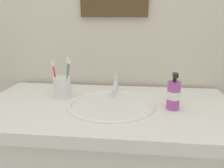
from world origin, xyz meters
name	(u,v)px	position (x,y,z in m)	size (l,w,h in m)	color
tiled_wall_back	(115,16)	(0.00, 0.35, 1.20)	(2.34, 0.04, 2.40)	beige
sink_basin	(111,112)	(0.02, -0.01, 0.79)	(0.39, 0.39, 0.10)	white
faucet	(115,84)	(0.02, 0.18, 0.87)	(0.02, 0.16, 0.10)	silver
toothbrush_cup	(62,87)	(-0.23, 0.07, 0.87)	(0.08, 0.08, 0.10)	white
toothbrush_red	(55,77)	(-0.26, 0.07, 0.92)	(0.03, 0.01, 0.17)	red
toothbrush_green	(67,76)	(-0.19, 0.05, 0.94)	(0.04, 0.03, 0.20)	green
toothbrush_purple	(68,75)	(-0.21, 0.11, 0.92)	(0.03, 0.05, 0.18)	purple
soap_dispenser	(174,95)	(0.29, -0.02, 0.88)	(0.06, 0.06, 0.16)	#B24CA5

